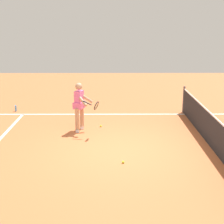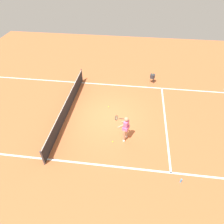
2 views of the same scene
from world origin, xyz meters
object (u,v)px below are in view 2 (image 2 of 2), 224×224
at_px(tennis_ball_mid, 113,141).
at_px(water_bottle, 181,181).
at_px(tennis_ball_near, 109,107).
at_px(ball_hopper, 152,76).
at_px(tennis_player, 125,127).

xyz_separation_m(tennis_ball_mid, water_bottle, (-1.99, -3.37, 0.09)).
bearing_deg(tennis_ball_near, ball_hopper, -40.21).
bearing_deg(ball_hopper, water_bottle, -172.40).
height_order(tennis_player, tennis_ball_near, tennis_player).
xyz_separation_m(tennis_player, tennis_ball_mid, (-0.37, 0.64, -0.81)).
bearing_deg(tennis_ball_near, tennis_player, -153.71).
relative_size(tennis_ball_near, tennis_ball_mid, 1.00).
bearing_deg(tennis_ball_mid, tennis_ball_near, 12.16).
height_order(tennis_ball_near, tennis_ball_mid, same).
relative_size(tennis_player, water_bottle, 6.46).
distance_m(tennis_player, tennis_ball_near, 3.01).
distance_m(tennis_ball_mid, ball_hopper, 6.79).
relative_size(tennis_player, tennis_ball_mid, 23.48).
bearing_deg(water_bottle, tennis_ball_mid, 59.40).
relative_size(tennis_player, ball_hopper, 2.09).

